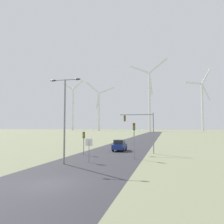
# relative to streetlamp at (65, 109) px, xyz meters

# --- Properties ---
(ground_plane) EXTENTS (600.00, 600.00, 0.00)m
(ground_plane) POSITION_rel_streetlamp_xyz_m (2.81, -7.64, -5.84)
(ground_plane) COLOR #757A5B
(road_surface) EXTENTS (10.00, 240.00, 0.01)m
(road_surface) POSITION_rel_streetlamp_xyz_m (2.81, 40.36, -5.84)
(road_surface) COLOR #2D2D33
(road_surface) RESTS_ON ground
(streetlamp) EXTENTS (3.56, 0.32, 9.16)m
(streetlamp) POSITION_rel_streetlamp_xyz_m (0.00, 0.00, 0.00)
(streetlamp) COLOR gray
(streetlamp) RESTS_ON ground
(stop_sign_near) EXTENTS (0.81, 0.07, 2.63)m
(stop_sign_near) POSITION_rel_streetlamp_xyz_m (2.19, 1.71, -4.00)
(stop_sign_near) COLOR gray
(stop_sign_near) RESTS_ON ground
(traffic_light_post_near_left) EXTENTS (0.28, 0.33, 3.24)m
(traffic_light_post_near_left) POSITION_rel_streetlamp_xyz_m (-0.77, 7.68, -3.47)
(traffic_light_post_near_left) COLOR gray
(traffic_light_post_near_left) RESTS_ON ground
(traffic_light_post_near_right) EXTENTS (0.28, 0.33, 4.43)m
(traffic_light_post_near_right) POSITION_rel_streetlamp_xyz_m (6.71, 5.63, -2.61)
(traffic_light_post_near_right) COLOR gray
(traffic_light_post_near_right) RESTS_ON ground
(traffic_light_mast_overhead) EXTENTS (5.11, 0.35, 6.04)m
(traffic_light_mast_overhead) POSITION_rel_streetlamp_xyz_m (7.02, 11.18, -1.49)
(traffic_light_mast_overhead) COLOR gray
(traffic_light_mast_overhead) RESTS_ON ground
(car_approaching) EXTENTS (1.88, 4.10, 1.83)m
(car_approaching) POSITION_rel_streetlamp_xyz_m (3.11, 13.98, -4.93)
(car_approaching) COLOR navy
(car_approaching) RESTS_ON ground
(wind_turbine_far_left) EXTENTS (30.53, 7.32, 59.55)m
(wind_turbine_far_left) POSITION_rel_streetlamp_xyz_m (-97.64, 220.76, 24.02)
(wind_turbine_far_left) COLOR silver
(wind_turbine_far_left) RESTS_ON ground
(wind_turbine_left) EXTENTS (28.70, 11.90, 51.46)m
(wind_turbine_left) POSITION_rel_streetlamp_xyz_m (-57.54, 197.85, 18.94)
(wind_turbine_left) COLOR silver
(wind_turbine_left) RESTS_ON ground
(wind_turbine_center) EXTENTS (35.55, 5.85, 66.56)m
(wind_turbine_center) POSITION_rel_streetlamp_xyz_m (-3.48, 180.77, 26.87)
(wind_turbine_center) COLOR silver
(wind_turbine_center) RESTS_ON ground
(wind_turbine_right) EXTENTS (27.82, 12.77, 65.19)m
(wind_turbine_right) POSITION_rel_streetlamp_xyz_m (47.67, 218.03, 23.87)
(wind_turbine_right) COLOR silver
(wind_turbine_right) RESTS_ON ground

